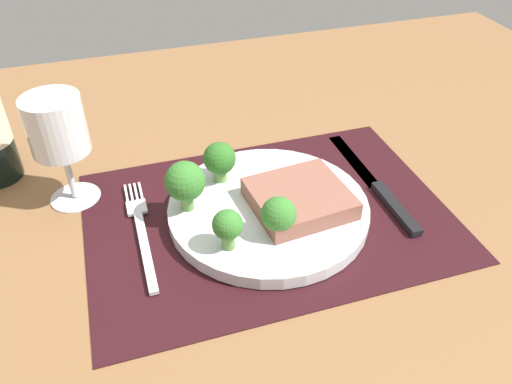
{
  "coord_description": "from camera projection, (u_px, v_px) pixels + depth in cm",
  "views": [
    {
      "loc": [
        -15.6,
        -44.47,
        40.56
      ],
      "look_at": [
        -0.72,
        2.69,
        1.9
      ],
      "focal_mm": 35.9,
      "sensor_mm": 36.0,
      "label": 1
    }
  ],
  "objects": [
    {
      "name": "ground_plane",
      "position": [
        268.0,
        225.0,
        0.63
      ],
      "size": [
        140.0,
        110.0,
        3.0
      ],
      "primitive_type": "cube",
      "color": "brown"
    },
    {
      "name": "plate",
      "position": [
        268.0,
        209.0,
        0.61
      ],
      "size": [
        24.01,
        24.01,
        1.6
      ],
      "primitive_type": "cylinder",
      "color": "silver",
      "rests_on": "placemat"
    },
    {
      "name": "fork",
      "position": [
        141.0,
        230.0,
        0.59
      ],
      "size": [
        2.4,
        19.2,
        0.5
      ],
      "rotation": [
        0.0,
        0.0,
        -0.04
      ],
      "color": "silver",
      "rests_on": "placemat"
    },
    {
      "name": "knife",
      "position": [
        378.0,
        187.0,
        0.66
      ],
      "size": [
        1.8,
        23.0,
        0.8
      ],
      "rotation": [
        0.0,
        0.0,
        -0.06
      ],
      "color": "black",
      "rests_on": "placemat"
    },
    {
      "name": "broccoli_back_left",
      "position": [
        228.0,
        226.0,
        0.53
      ],
      "size": [
        3.3,
        3.3,
        4.85
      ],
      "color": "#5B8942",
      "rests_on": "plate"
    },
    {
      "name": "broccoli_front_edge",
      "position": [
        220.0,
        159.0,
        0.63
      ],
      "size": [
        4.06,
        4.06,
        5.3
      ],
      "color": "#6B994C",
      "rests_on": "plate"
    },
    {
      "name": "wine_glass",
      "position": [
        58.0,
        132.0,
        0.59
      ],
      "size": [
        6.73,
        6.73,
        14.11
      ],
      "color": "silver",
      "rests_on": "ground_plane"
    },
    {
      "name": "broccoli_center",
      "position": [
        279.0,
        215.0,
        0.55
      ],
      "size": [
        3.88,
        3.88,
        4.86
      ],
      "color": "#6B994C",
      "rests_on": "plate"
    },
    {
      "name": "broccoli_near_steak",
      "position": [
        185.0,
        182.0,
        0.58
      ],
      "size": [
        4.68,
        4.68,
        6.29
      ],
      "color": "#5B8942",
      "rests_on": "plate"
    },
    {
      "name": "steak",
      "position": [
        299.0,
        198.0,
        0.6
      ],
      "size": [
        11.8,
        11.14,
        2.26
      ],
      "primitive_type": "cube",
      "rotation": [
        0.0,
        0.0,
        0.1
      ],
      "color": "#8C5647",
      "rests_on": "plate"
    },
    {
      "name": "placemat",
      "position": [
        268.0,
        215.0,
        0.62
      ],
      "size": [
        43.15,
        30.44,
        0.3
      ],
      "primitive_type": "cube",
      "color": "black",
      "rests_on": "ground_plane"
    }
  ]
}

